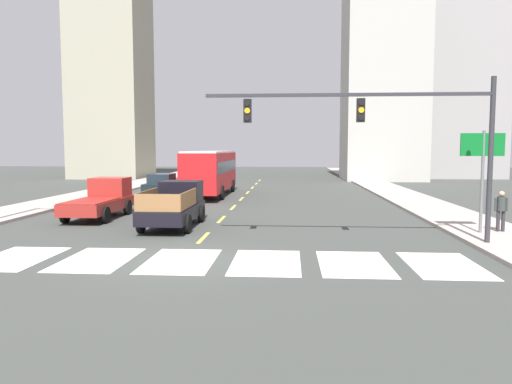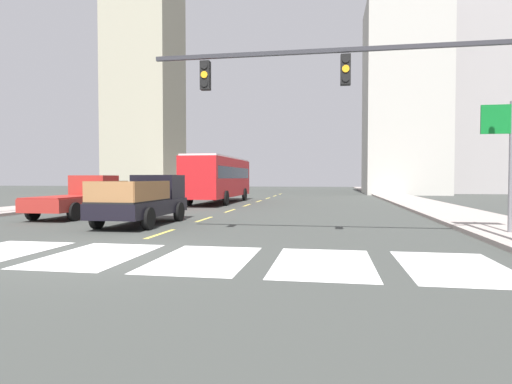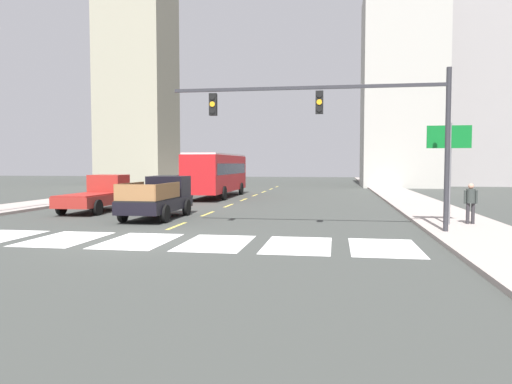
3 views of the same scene
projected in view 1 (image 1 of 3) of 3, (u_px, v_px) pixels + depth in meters
ground_plane at (181, 261)px, 15.17m from camera, size 160.00×160.00×0.00m
sidewalk_right at (414, 200)px, 32.24m from camera, size 3.47×110.00×0.15m
sidewalk_left at (75, 198)px, 33.86m from camera, size 3.47×110.00×0.15m
crosswalk_stripe_1 at (16, 258)px, 15.55m from camera, size 2.10×3.47×0.01m
crosswalk_stripe_2 at (97, 259)px, 15.36m from camera, size 2.10×3.47×0.01m
crosswalk_stripe_3 at (181, 261)px, 15.17m from camera, size 2.10×3.47×0.01m
crosswalk_stripe_4 at (266, 262)px, 14.99m from camera, size 2.10×3.47×0.01m
crosswalk_stripe_5 at (354, 264)px, 14.80m from camera, size 2.10×3.47×0.01m
crosswalk_stripe_6 at (443, 265)px, 14.61m from camera, size 2.10×3.47×0.01m
lane_dash_0 at (203, 238)px, 19.15m from camera, size 0.16×2.40×0.01m
lane_dash_1 at (221, 219)px, 24.12m from camera, size 0.16×2.40×0.01m
lane_dash_2 at (233, 207)px, 29.08m from camera, size 0.16×2.40×0.01m
lane_dash_3 at (241, 199)px, 34.05m from camera, size 0.16×2.40×0.01m
lane_dash_4 at (248, 192)px, 39.02m from camera, size 0.16×2.40×0.01m
lane_dash_5 at (252, 188)px, 43.99m from camera, size 0.16×2.40×0.01m
lane_dash_6 at (256, 184)px, 48.96m from camera, size 0.16×2.40×0.01m
lane_dash_7 at (259, 180)px, 53.93m from camera, size 0.16×2.40×0.01m
pickup_stakebed at (175, 205)px, 22.07m from camera, size 2.18×5.20×1.96m
pickup_dark at (102, 199)px, 24.82m from camera, size 2.18×5.20×1.96m
city_bus at (211, 170)px, 36.15m from camera, size 2.72×10.80×3.32m
sedan_mid at (162, 186)px, 34.89m from camera, size 2.02×4.40×1.72m
traffic_signal_gantry at (395, 127)px, 17.29m from camera, size 10.21×0.27×6.00m
direction_sign_green at (482, 160)px, 19.20m from camera, size 1.70×0.12×4.20m
pedestrian_waiting at (501, 208)px, 19.64m from camera, size 0.53×0.34×1.64m
tower_tall_centre at (110, 50)px, 58.22m from camera, size 8.24×8.38×30.48m
block_mid_left at (449, 66)px, 60.69m from camera, size 10.70×11.94×27.62m
block_mid_right at (383, 85)px, 54.45m from camera, size 8.58×8.64×21.32m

